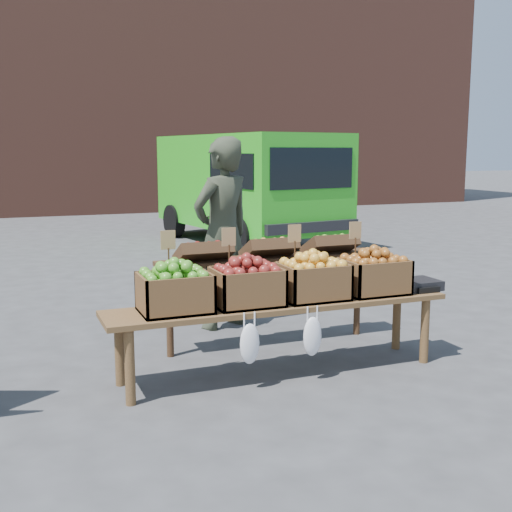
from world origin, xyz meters
name	(u,v)px	position (x,y,z in m)	size (l,w,h in m)	color
ground	(346,352)	(0.00, 0.00, 0.00)	(80.00, 80.00, 0.00)	#414143
brick_building	(90,35)	(0.00, 15.00, 5.00)	(24.00, 4.00, 10.00)	brown
delivery_van	(247,189)	(1.61, 6.58, 1.00)	(2.04, 4.46, 2.00)	green
vendor	(223,234)	(-0.72, 1.17, 0.92)	(0.67, 0.44, 1.85)	#303627
back_table	(269,288)	(-0.53, 0.45, 0.52)	(2.10, 0.44, 1.04)	#3F2817
display_bench	(280,338)	(-0.74, -0.27, 0.28)	(2.70, 0.56, 0.57)	brown
crate_golden_apples	(175,293)	(-1.57, -0.27, 0.71)	(0.50, 0.40, 0.28)	#368F18
crate_russet_pears	(247,287)	(-1.02, -0.27, 0.71)	(0.50, 0.40, 0.28)	maroon
crate_red_apples	(313,281)	(-0.47, -0.27, 0.71)	(0.50, 0.40, 0.28)	gold
crate_green_apples	(373,276)	(0.08, -0.27, 0.71)	(0.50, 0.40, 0.28)	#9A5B2B
weighing_scale	(417,284)	(0.51, -0.27, 0.61)	(0.34, 0.30, 0.08)	black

